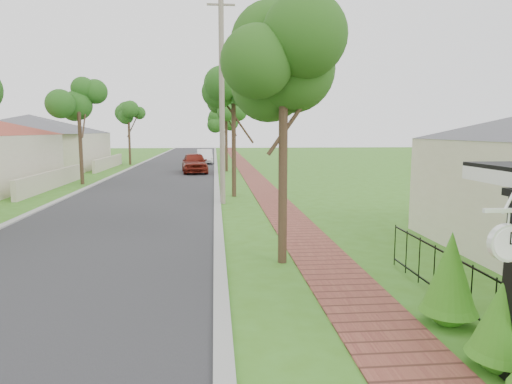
{
  "coord_description": "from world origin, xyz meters",
  "views": [
    {
      "loc": [
        0.56,
        -6.45,
        3.26
      ],
      "look_at": [
        1.73,
        6.49,
        1.5
      ],
      "focal_mm": 32.0,
      "sensor_mm": 36.0,
      "label": 1
    }
  ],
  "objects_px": {
    "parked_car_red": "(194,163)",
    "parked_car_white": "(205,156)",
    "near_tree": "(284,69)",
    "station_clock": "(507,240)",
    "utility_pole": "(222,101)"
  },
  "relations": [
    {
      "from": "parked_car_red",
      "to": "parked_car_white",
      "type": "distance_m",
      "value": 9.98
    },
    {
      "from": "parked_car_red",
      "to": "near_tree",
      "type": "bearing_deg",
      "value": -88.38
    },
    {
      "from": "parked_car_red",
      "to": "station_clock",
      "type": "bearing_deg",
      "value": -86.37
    },
    {
      "from": "utility_pole",
      "to": "station_clock",
      "type": "height_order",
      "value": "utility_pole"
    },
    {
      "from": "parked_car_red",
      "to": "parked_car_white",
      "type": "bearing_deg",
      "value": 80.85
    },
    {
      "from": "near_tree",
      "to": "station_clock",
      "type": "xyz_separation_m",
      "value": [
        1.85,
        -5.85,
        -2.75
      ]
    },
    {
      "from": "parked_car_red",
      "to": "utility_pole",
      "type": "relative_size",
      "value": 0.51
    },
    {
      "from": "near_tree",
      "to": "utility_pole",
      "type": "height_order",
      "value": "utility_pole"
    },
    {
      "from": "parked_car_red",
      "to": "utility_pole",
      "type": "xyz_separation_m",
      "value": [
        1.9,
        -15.15,
        3.75
      ]
    },
    {
      "from": "parked_car_red",
      "to": "near_tree",
      "type": "xyz_separation_m",
      "value": [
        3.2,
        -24.49,
        3.92
      ]
    },
    {
      "from": "parked_car_red",
      "to": "station_clock",
      "type": "xyz_separation_m",
      "value": [
        5.05,
        -30.33,
        1.17
      ]
    },
    {
      "from": "utility_pole",
      "to": "parked_car_red",
      "type": "bearing_deg",
      "value": 97.15
    },
    {
      "from": "utility_pole",
      "to": "station_clock",
      "type": "bearing_deg",
      "value": -78.26
    },
    {
      "from": "parked_car_white",
      "to": "near_tree",
      "type": "relative_size",
      "value": 0.72
    },
    {
      "from": "near_tree",
      "to": "station_clock",
      "type": "height_order",
      "value": "near_tree"
    }
  ]
}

